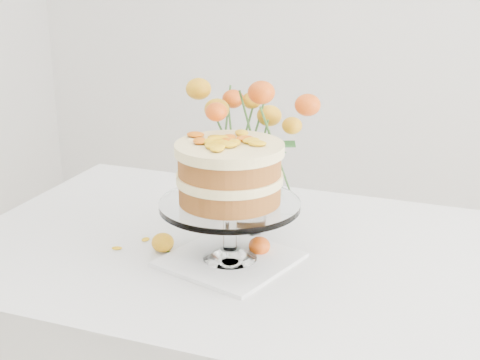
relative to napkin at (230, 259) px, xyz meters
name	(u,v)px	position (x,y,z in m)	size (l,w,h in m)	color
table	(251,278)	(0.02, 0.09, -0.09)	(1.43, 0.93, 0.76)	tan
napkin	(230,259)	(0.00, 0.00, 0.00)	(0.27, 0.27, 0.01)	white
cake_stand	(230,179)	(0.00, 0.00, 0.20)	(0.32, 0.32, 0.29)	white
rose_vase	(249,134)	(-0.02, 0.19, 0.25)	(0.36, 0.36, 0.44)	white
loose_rose_near	(163,243)	(-0.17, -0.01, 0.02)	(0.09, 0.05, 0.05)	orange
loose_rose_far	(260,246)	(0.05, 0.06, 0.02)	(0.09, 0.05, 0.04)	#CB4009
stray_petal_a	(188,256)	(-0.10, -0.01, 0.00)	(0.03, 0.02, 0.00)	#F2B30F
stray_petal_b	(221,270)	(0.00, -0.05, 0.00)	(0.03, 0.02, 0.00)	#F2B30F
stray_petal_c	(231,281)	(0.04, -0.09, 0.00)	(0.03, 0.02, 0.00)	#F2B30F
stray_petal_d	(146,240)	(-0.24, 0.04, 0.00)	(0.03, 0.02, 0.00)	#F2B30F
stray_petal_e	(117,248)	(-0.28, -0.03, 0.00)	(0.03, 0.02, 0.00)	#F2B30F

